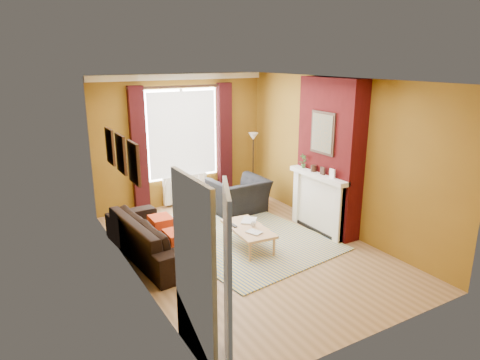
% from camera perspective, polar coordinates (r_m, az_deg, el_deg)
% --- Properties ---
extents(ground, '(5.50, 5.50, 0.00)m').
position_cam_1_polar(ground, '(7.36, 0.99, -9.11)').
color(ground, olive).
rests_on(ground, ground).
extents(room_walls, '(3.82, 5.54, 2.83)m').
position_cam_1_polar(room_walls, '(7.44, 4.16, 2.47)').
color(room_walls, '#875F1A').
rests_on(room_walls, ground).
extents(striped_rug, '(2.87, 3.66, 0.02)m').
position_cam_1_polar(striped_rug, '(7.85, -0.29, -7.35)').
color(striped_rug, '#375B97').
rests_on(striped_rug, ground).
extents(sofa, '(1.09, 2.35, 0.67)m').
position_cam_1_polar(sofa, '(7.16, -11.29, -7.26)').
color(sofa, black).
rests_on(sofa, ground).
extents(armchair, '(1.14, 1.01, 0.71)m').
position_cam_1_polar(armchair, '(8.89, -0.19, -2.10)').
color(armchair, black).
rests_on(armchair, ground).
extents(coffee_table, '(0.62, 1.13, 0.37)m').
position_cam_1_polar(coffee_table, '(7.27, 1.09, -6.61)').
color(coffee_table, tan).
rests_on(coffee_table, ground).
extents(wicker_stool, '(0.39, 0.39, 0.43)m').
position_cam_1_polar(wicker_stool, '(9.35, -4.72, -2.15)').
color(wicker_stool, olive).
rests_on(wicker_stool, ground).
extents(floor_lamp, '(0.28, 0.28, 1.50)m').
position_cam_1_polar(floor_lamp, '(9.66, 1.77, 4.45)').
color(floor_lamp, black).
rests_on(floor_lamp, ground).
extents(book_a, '(0.25, 0.29, 0.02)m').
position_cam_1_polar(book_a, '(6.97, 1.45, -7.21)').
color(book_a, '#999999').
rests_on(book_a, coffee_table).
extents(book_b, '(0.40, 0.41, 0.03)m').
position_cam_1_polar(book_b, '(7.52, 0.29, -5.38)').
color(book_b, '#999999').
rests_on(book_b, coffee_table).
extents(mug, '(0.11, 0.11, 0.08)m').
position_cam_1_polar(mug, '(7.27, 1.80, -5.94)').
color(mug, '#999999').
rests_on(mug, coffee_table).
extents(tv_remote, '(0.06, 0.17, 0.02)m').
position_cam_1_polar(tv_remote, '(7.30, -0.85, -6.08)').
color(tv_remote, '#29292C').
rests_on(tv_remote, coffee_table).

